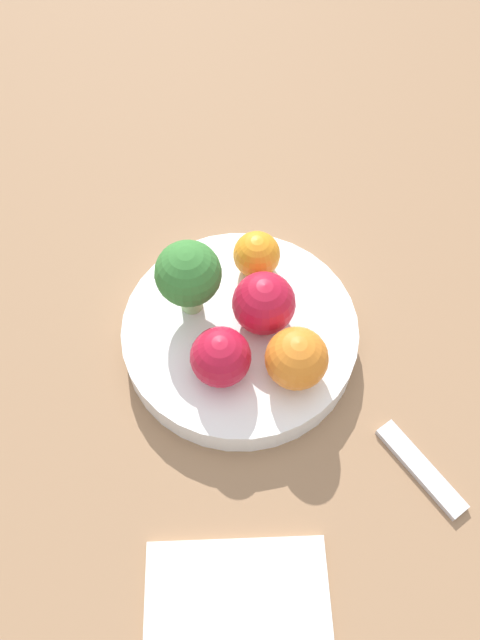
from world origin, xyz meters
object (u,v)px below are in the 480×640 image
(apple_green, at_px, (221,357))
(napkin, at_px, (238,635))
(bowl, at_px, (240,334))
(spoon, at_px, (421,468))
(orange_back, at_px, (257,255))
(orange_front, at_px, (297,359))
(apple_red, at_px, (264,303))
(broccoli, at_px, (188,275))

(apple_green, xyz_separation_m, napkin, (-0.03, 0.18, -0.05))
(bowl, bearing_deg, napkin, 95.77)
(bowl, relative_size, spoon, 2.66)
(apple_green, bearing_deg, bowl, -103.74)
(napkin, bearing_deg, orange_back, -87.01)
(napkin, bearing_deg, bowl, -84.23)
(orange_back, xyz_separation_m, napkin, (-0.01, 0.29, -0.04))
(orange_front, bearing_deg, spoon, 150.10)
(apple_red, height_order, spoon, apple_red)
(broccoli, distance_m, napkin, 0.26)
(bowl, bearing_deg, orange_back, -97.50)
(broccoli, relative_size, orange_back, 1.82)
(orange_front, bearing_deg, broccoli, -31.11)
(orange_front, xyz_separation_m, spoon, (-0.10, 0.06, -0.05))
(broccoli, distance_m, orange_front, 0.11)
(napkin, bearing_deg, broccoli, -74.89)
(bowl, height_order, orange_front, orange_front)
(orange_front, xyz_separation_m, orange_back, (0.04, -0.10, -0.00))
(orange_front, bearing_deg, napkin, 82.59)
(apple_red, distance_m, orange_back, 0.05)
(bowl, xyz_separation_m, spoon, (-0.15, 0.10, -0.01))
(apple_green, height_order, spoon, apple_green)
(broccoli, xyz_separation_m, apple_red, (-0.06, 0.01, -0.02))
(apple_green, height_order, orange_back, apple_green)
(napkin, height_order, spoon, same)
(apple_green, bearing_deg, apple_red, -119.51)
(spoon, bearing_deg, broccoli, -30.47)
(bowl, bearing_deg, spoon, 147.08)
(apple_red, bearing_deg, orange_front, 122.08)
(apple_green, distance_m, napkin, 0.19)
(napkin, relative_size, spoon, 1.95)
(orange_back, bearing_deg, apple_green, 79.88)
(apple_red, relative_size, orange_front, 1.05)
(broccoli, xyz_separation_m, orange_front, (-0.09, 0.05, -0.02))
(broccoli, relative_size, orange_front, 1.50)
(bowl, distance_m, apple_green, 0.06)
(bowl, relative_size, broccoli, 2.69)
(broccoli, height_order, apple_red, broccoli)
(apple_red, relative_size, apple_green, 1.08)
(broccoli, bearing_deg, spoon, 149.53)
(spoon, bearing_deg, orange_back, -47.84)
(orange_front, relative_size, spoon, 0.66)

